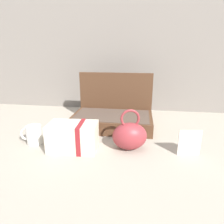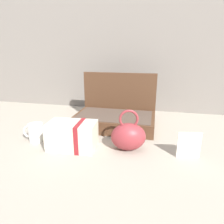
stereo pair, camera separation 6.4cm
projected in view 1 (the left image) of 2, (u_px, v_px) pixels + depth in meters
name	position (u px, v px, depth m)	size (l,w,h in m)	color
ground_plane	(118.00, 139.00, 1.00)	(6.00, 6.00, 0.00)	#9E9384
back_wall	(129.00, 10.00, 1.34)	(3.20, 0.06, 1.40)	gray
open_suitcase	(113.00, 114.00, 1.18)	(0.46, 0.30, 0.30)	#4C301E
teal_pouch_handbag	(130.00, 136.00, 0.89)	(0.18, 0.14, 0.19)	maroon
cream_toiletry_bag	(74.00, 137.00, 0.88)	(0.22, 0.14, 0.13)	beige
coffee_mug	(34.00, 135.00, 0.95)	(0.11, 0.07, 0.09)	white
info_card_left	(189.00, 143.00, 0.84)	(0.10, 0.01, 0.11)	silver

